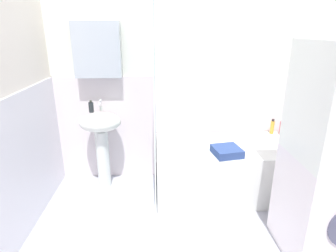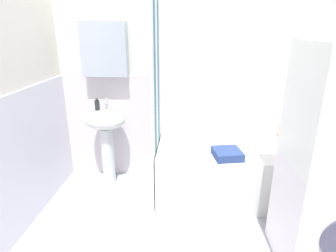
% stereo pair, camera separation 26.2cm
% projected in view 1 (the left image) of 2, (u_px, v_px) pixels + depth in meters
% --- Properties ---
extents(ground_plane, '(4.80, 5.60, 0.04)m').
position_uv_depth(ground_plane, '(210.00, 250.00, 2.28)').
color(ground_plane, '#AFB1BC').
extents(wall_back_tiled, '(3.60, 0.18, 2.40)m').
position_uv_depth(wall_back_tiled, '(189.00, 81.00, 3.09)').
color(wall_back_tiled, white).
rests_on(wall_back_tiled, ground_plane).
extents(wall_left_tiled, '(0.07, 1.81, 2.40)m').
position_uv_depth(wall_left_tiled, '(8.00, 106.00, 2.18)').
color(wall_left_tiled, white).
rests_on(wall_left_tiled, ground_plane).
extents(sink, '(0.44, 0.34, 0.85)m').
position_uv_depth(sink, '(101.00, 133.00, 3.00)').
color(sink, silver).
rests_on(sink, ground_plane).
extents(faucet, '(0.03, 0.12, 0.12)m').
position_uv_depth(faucet, '(100.00, 105.00, 2.99)').
color(faucet, silver).
rests_on(faucet, sink).
extents(soap_dispenser, '(0.05, 0.05, 0.13)m').
position_uv_depth(soap_dispenser, '(91.00, 107.00, 2.95)').
color(soap_dispenser, '#24292C').
rests_on(soap_dispenser, sink).
extents(bathtub, '(1.52, 0.76, 0.55)m').
position_uv_depth(bathtub, '(228.00, 168.00, 2.99)').
color(bathtub, silver).
rests_on(bathtub, ground_plane).
extents(shower_curtain, '(0.01, 0.76, 2.00)m').
position_uv_depth(shower_curtain, '(155.00, 103.00, 2.73)').
color(shower_curtain, white).
rests_on(shower_curtain, ground_plane).
extents(shampoo_bottle, '(0.06, 0.06, 0.17)m').
position_uv_depth(shampoo_bottle, '(282.00, 127.00, 3.17)').
color(shampoo_bottle, '#C35462').
rests_on(shampoo_bottle, bathtub).
extents(body_wash_bottle, '(0.04, 0.04, 0.17)m').
position_uv_depth(body_wash_bottle, '(272.00, 127.00, 3.19)').
color(body_wash_bottle, gold).
rests_on(body_wash_bottle, bathtub).
extents(towel_folded, '(0.29, 0.29, 0.07)m').
position_uv_depth(towel_folded, '(227.00, 151.00, 2.66)').
color(towel_folded, navy).
rests_on(towel_folded, bathtub).
extents(washer_dryer_stack, '(0.60, 0.60, 1.62)m').
position_uv_depth(washer_dryer_stack, '(336.00, 158.00, 2.01)').
color(washer_dryer_stack, white).
rests_on(washer_dryer_stack, ground_plane).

